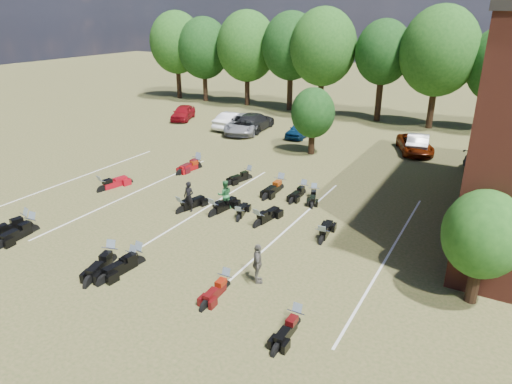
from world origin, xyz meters
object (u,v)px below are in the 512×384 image
Objects in this scene: car_0 at (183,113)px; person_black at (189,197)px; motorcycle_0 at (26,227)px; person_grey at (258,264)px; motorcycle_14 at (198,167)px; car_4 at (300,130)px; motorcycle_3 at (112,262)px; motorcycle_7 at (103,191)px; person_green at (225,195)px.

car_0 is 2.53× the size of person_black.
car_0 is 24.52m from motorcycle_0.
car_0 is at bearing 127.33° from person_black.
person_grey is 15.00m from motorcycle_14.
motorcycle_0 is at bearing -102.19° from car_4.
car_0 is at bearing 121.67° from motorcycle_0.
motorcycle_0 is at bearing 159.92° from motorcycle_3.
motorcycle_14 is at bearing 121.65° from person_black.
motorcycle_14 is (2.21, 6.52, 0.00)m from motorcycle_7.
person_green reaches higher than car_4.
car_4 is 2.25× the size of person_grey.
motorcycle_0 is at bearing -98.13° from motorcycle_14.
person_green is (2.68, -15.86, 0.17)m from car_4.
motorcycle_7 is 6.89m from motorcycle_14.
car_4 is at bearing 77.05° from motorcycle_3.
car_4 reaches higher than motorcycle_7.
motorcycle_7 is (-0.45, 5.38, 0.00)m from motorcycle_0.
motorcycle_3 is 1.00× the size of motorcycle_7.
person_grey is at bearing -70.64° from car_4.
motorcycle_7 is at bearing -108.42° from motorcycle_14.
motorcycle_14 is (-10.64, 10.54, -0.84)m from person_grey.
person_black is 8.14m from motorcycle_0.
motorcycle_0 is at bearing 65.98° from person_grey.
person_green is 7.94m from motorcycle_7.
motorcycle_0 is 1.02× the size of motorcycle_14.
motorcycle_0 is (-12.40, -1.36, -0.84)m from person_grey.
person_green reaches higher than motorcycle_7.
person_grey is 0.67× the size of motorcycle_3.
motorcycle_3 is (14.34, -23.48, -0.71)m from car_0.
person_black is 0.98× the size of person_grey.
car_0 is 29.92m from person_grey.
motorcycle_3 is (0.37, -5.97, -0.82)m from person_black.
motorcycle_0 is at bearing -137.32° from person_black.
motorcycle_3 is (-6.20, -1.72, -0.84)m from person_grey.
person_green is 7.47m from person_grey.
person_grey is 13.49m from motorcycle_7.
car_0 reaches higher than motorcycle_14.
motorcycle_3 is at bearing -80.08° from car_0.
car_0 is at bearing -88.50° from person_green.
motorcycle_7 is at bearing 107.01° from motorcycle_0.
motorcycle_14 is (1.76, 11.91, 0.00)m from motorcycle_0.
person_grey is at bearing -1.37° from motorcycle_3.
car_0 reaches higher than motorcycle_3.
person_black reaches higher than motorcycle_7.
motorcycle_7 reaches higher than motorcycle_14.
car_0 is 1.67× the size of motorcycle_0.
motorcycle_0 is at bearing 1.05° from person_green.
person_green is 7.56m from motorcycle_14.
person_green reaches higher than car_0.
motorcycle_7 is at bearing -88.05° from car_0.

